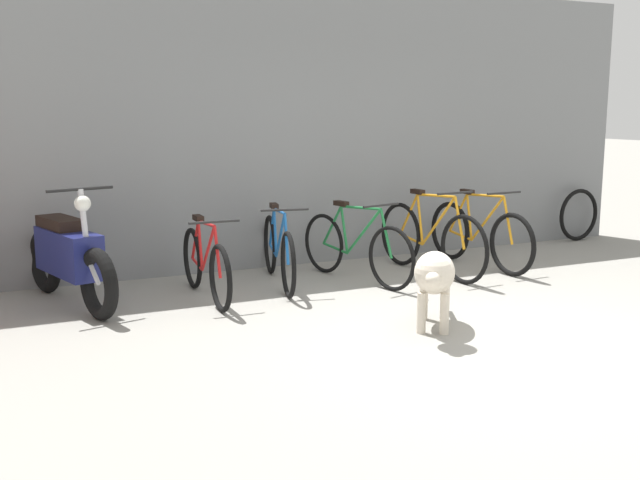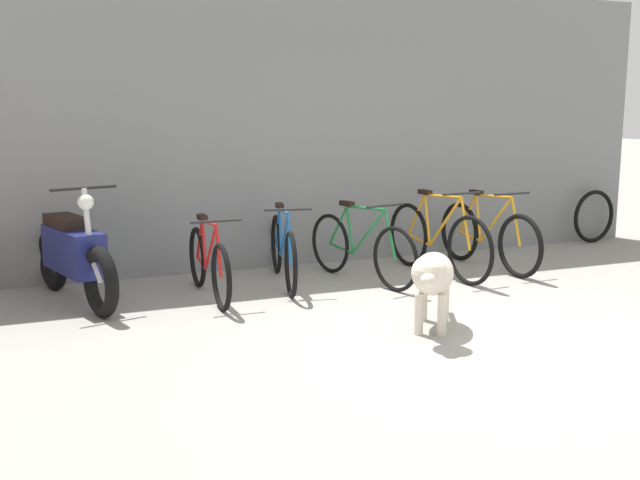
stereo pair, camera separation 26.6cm
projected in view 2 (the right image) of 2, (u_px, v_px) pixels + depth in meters
name	position (u px, v px, depth m)	size (l,w,h in m)	color
ground_plane	(488.00, 342.00, 5.72)	(60.00, 60.00, 0.00)	gray
shop_wall_back	(321.00, 126.00, 8.49)	(8.71, 0.20, 3.13)	slate
bicycle_0	(208.00, 264.00, 7.00)	(0.46, 1.57, 0.79)	black
bicycle_1	(283.00, 251.00, 7.55)	(0.51, 1.70, 0.83)	black
bicycle_2	(361.00, 248.00, 7.67)	(0.53, 1.66, 0.84)	black
bicycle_3	(437.00, 240.00, 7.96)	(0.46, 1.79, 0.93)	black
bicycle_4	(488.00, 237.00, 8.29)	(0.46, 1.72, 0.89)	black
motorcycle	(74.00, 256.00, 6.82)	(0.67, 1.82, 1.10)	black
stray_dog	(432.00, 276.00, 5.93)	(0.79, 1.04, 0.68)	beige
spare_tire_left	(594.00, 216.00, 9.90)	(0.70, 0.11, 0.70)	black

